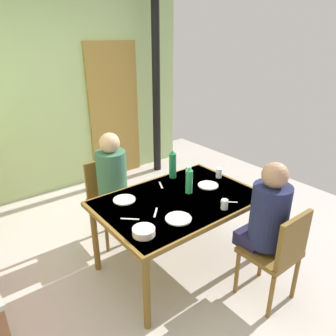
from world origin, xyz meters
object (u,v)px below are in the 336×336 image
(person_near_diner, at_px, (268,214))
(water_bottle_green_near, at_px, (173,165))
(serving_bowl_center, at_px, (144,232))
(chair_near_diner, at_px, (278,252))
(chair_far_diner, at_px, (108,195))
(dining_table, at_px, (178,205))
(person_far_diner, at_px, (113,175))
(water_bottle_green_far, at_px, (189,181))

(person_near_diner, bearing_deg, water_bottle_green_near, 94.32)
(serving_bowl_center, bearing_deg, water_bottle_green_near, 39.19)
(chair_near_diner, height_order, chair_far_diner, same)
(dining_table, relative_size, person_near_diner, 1.86)
(chair_far_diner, bearing_deg, person_far_diner, 90.00)
(water_bottle_green_near, relative_size, serving_bowl_center, 1.73)
(chair_near_diner, xyz_separation_m, water_bottle_green_near, (-0.08, 1.23, 0.37))
(person_far_diner, relative_size, water_bottle_green_far, 2.99)
(chair_near_diner, bearing_deg, person_far_diner, 111.42)
(chair_near_diner, bearing_deg, serving_bowl_center, 146.94)
(chair_near_diner, bearing_deg, chair_far_diner, 109.82)
(person_far_diner, bearing_deg, water_bottle_green_near, 149.10)
(person_near_diner, distance_m, water_bottle_green_far, 0.76)
(chair_near_diner, relative_size, person_near_diner, 1.13)
(person_far_diner, xyz_separation_m, water_bottle_green_near, (0.52, -0.31, 0.08))
(chair_far_diner, distance_m, person_far_diner, 0.31)
(dining_table, distance_m, chair_far_diner, 0.90)
(chair_far_diner, height_order, person_far_diner, person_far_diner)
(chair_far_diner, relative_size, person_near_diner, 1.13)
(person_near_diner, relative_size, person_far_diner, 1.00)
(dining_table, distance_m, serving_bowl_center, 0.62)
(water_bottle_green_far, relative_size, serving_bowl_center, 1.51)
(person_near_diner, height_order, serving_bowl_center, person_near_diner)
(chair_near_diner, xyz_separation_m, serving_bowl_center, (-0.88, 0.58, 0.25))
(serving_bowl_center, bearing_deg, person_near_diner, -26.42)
(chair_far_diner, relative_size, serving_bowl_center, 5.12)
(serving_bowl_center, bearing_deg, chair_near_diner, -33.06)
(chair_near_diner, height_order, water_bottle_green_near, water_bottle_green_near)
(dining_table, bearing_deg, person_far_diner, 111.21)
(chair_far_diner, height_order, person_near_diner, person_near_diner)
(dining_table, xyz_separation_m, water_bottle_green_near, (0.25, 0.39, 0.20))
(person_far_diner, relative_size, serving_bowl_center, 4.53)
(water_bottle_green_near, distance_m, water_bottle_green_far, 0.37)
(chair_near_diner, relative_size, water_bottle_green_near, 2.96)
(person_far_diner, bearing_deg, dining_table, 111.21)
(serving_bowl_center, bearing_deg, water_bottle_green_far, 22.76)
(chair_far_diner, xyz_separation_m, person_far_diner, (-0.00, -0.14, 0.28))
(water_bottle_green_far, bearing_deg, person_near_diner, -76.42)
(person_near_diner, bearing_deg, person_far_diner, 113.28)
(serving_bowl_center, bearing_deg, person_far_diner, 73.86)
(person_near_diner, xyz_separation_m, serving_bowl_center, (-0.88, 0.44, -0.03))
(chair_far_diner, bearing_deg, serving_bowl_center, 75.77)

